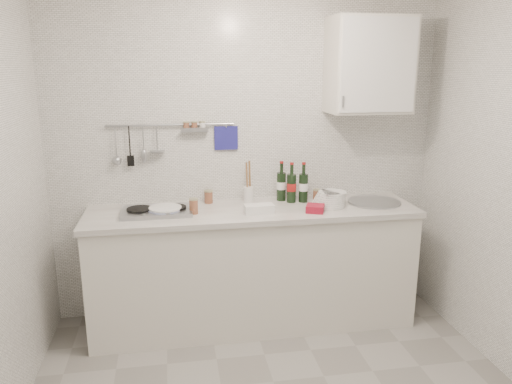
{
  "coord_description": "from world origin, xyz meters",
  "views": [
    {
      "loc": [
        -0.58,
        -2.4,
        1.96
      ],
      "look_at": [
        -0.01,
        0.9,
        1.1
      ],
      "focal_mm": 35.0,
      "sensor_mm": 36.0,
      "label": 1
    }
  ],
  "objects_px": {
    "wall_cabinet": "(369,65)",
    "utensil_crock": "(248,192)",
    "plate_stack_sink": "(330,199)",
    "wine_bottles": "(292,182)",
    "plate_stack_hob": "(164,211)"
  },
  "relations": [
    {
      "from": "wall_cabinet",
      "to": "utensil_crock",
      "type": "xyz_separation_m",
      "value": [
        -0.9,
        0.08,
        -0.95
      ]
    },
    {
      "from": "plate_stack_sink",
      "to": "utensil_crock",
      "type": "relative_size",
      "value": 0.84
    },
    {
      "from": "plate_stack_sink",
      "to": "utensil_crock",
      "type": "xyz_separation_m",
      "value": [
        -0.59,
        0.21,
        0.03
      ]
    },
    {
      "from": "wine_bottles",
      "to": "utensil_crock",
      "type": "height_order",
      "value": "utensil_crock"
    },
    {
      "from": "utensil_crock",
      "to": "wall_cabinet",
      "type": "bearing_deg",
      "value": -4.91
    },
    {
      "from": "wall_cabinet",
      "to": "utensil_crock",
      "type": "height_order",
      "value": "wall_cabinet"
    },
    {
      "from": "plate_stack_hob",
      "to": "utensil_crock",
      "type": "distance_m",
      "value": 0.69
    },
    {
      "from": "utensil_crock",
      "to": "wine_bottles",
      "type": "bearing_deg",
      "value": -8.45
    },
    {
      "from": "wine_bottles",
      "to": "utensil_crock",
      "type": "relative_size",
      "value": 0.95
    },
    {
      "from": "wine_bottles",
      "to": "utensil_crock",
      "type": "bearing_deg",
      "value": 171.55
    },
    {
      "from": "plate_stack_sink",
      "to": "utensil_crock",
      "type": "bearing_deg",
      "value": 160.0
    },
    {
      "from": "wine_bottles",
      "to": "utensil_crock",
      "type": "xyz_separation_m",
      "value": [
        -0.33,
        0.05,
        -0.08
      ]
    },
    {
      "from": "plate_stack_sink",
      "to": "wine_bottles",
      "type": "relative_size",
      "value": 0.89
    },
    {
      "from": "plate_stack_hob",
      "to": "utensil_crock",
      "type": "relative_size",
      "value": 0.79
    },
    {
      "from": "plate_stack_hob",
      "to": "utensil_crock",
      "type": "bearing_deg",
      "value": 19.12
    }
  ]
}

